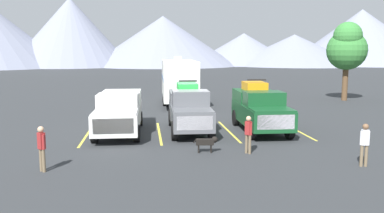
# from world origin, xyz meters

# --- Properties ---
(ground_plane) EXTENTS (240.00, 240.00, 0.00)m
(ground_plane) POSITION_xyz_m (0.00, 0.00, 0.00)
(ground_plane) COLOR #2D3033
(pickup_truck_a) EXTENTS (2.33, 5.94, 2.11)m
(pickup_truck_a) POSITION_xyz_m (-3.84, -0.62, 1.13)
(pickup_truck_a) COLOR white
(pickup_truck_a) RESTS_ON ground
(pickup_truck_b) EXTENTS (2.17, 5.44, 2.62)m
(pickup_truck_b) POSITION_xyz_m (-0.23, -0.65, 1.21)
(pickup_truck_b) COLOR #595B60
(pickup_truck_b) RESTS_ON ground
(pickup_truck_c) EXTENTS (2.28, 5.30, 2.68)m
(pickup_truck_c) POSITION_xyz_m (3.46, -0.99, 1.22)
(pickup_truck_c) COLOR #144723
(pickup_truck_c) RESTS_ON ground
(lot_stripe_a) EXTENTS (0.12, 5.50, 0.01)m
(lot_stripe_a) POSITION_xyz_m (-5.46, -0.93, 0.00)
(lot_stripe_a) COLOR gold
(lot_stripe_a) RESTS_ON ground
(lot_stripe_b) EXTENTS (0.12, 5.50, 0.01)m
(lot_stripe_b) POSITION_xyz_m (-1.82, -0.93, 0.00)
(lot_stripe_b) COLOR gold
(lot_stripe_b) RESTS_ON ground
(lot_stripe_c) EXTENTS (0.12, 5.50, 0.01)m
(lot_stripe_c) POSITION_xyz_m (1.82, -0.93, 0.00)
(lot_stripe_c) COLOR gold
(lot_stripe_c) RESTS_ON ground
(lot_stripe_d) EXTENTS (0.12, 5.50, 0.01)m
(lot_stripe_d) POSITION_xyz_m (5.46, -0.93, 0.00)
(lot_stripe_d) COLOR gold
(lot_stripe_d) RESTS_ON ground
(camper_trailer_a) EXTENTS (2.76, 8.94, 3.73)m
(camper_trailer_a) POSITION_xyz_m (0.13, 9.82, 1.97)
(camper_trailer_a) COLOR silver
(camper_trailer_a) RESTS_ON ground
(person_a) EXTENTS (0.30, 0.30, 1.62)m
(person_a) POSITION_xyz_m (-6.13, -6.97, 0.93)
(person_a) COLOR #726047
(person_a) RESTS_ON ground
(person_b) EXTENTS (0.35, 0.22, 1.59)m
(person_b) POSITION_xyz_m (5.40, -7.74, 0.92)
(person_b) COLOR #726047
(person_b) RESTS_ON ground
(person_c) EXTENTS (0.29, 0.29, 1.57)m
(person_c) POSITION_xyz_m (1.66, -5.46, 0.90)
(person_c) COLOR #726047
(person_c) RESTS_ON ground
(dog) EXTENTS (1.03, 0.34, 0.68)m
(dog) POSITION_xyz_m (0.02, -5.09, 0.46)
(dog) COLOR black
(dog) RESTS_ON ground
(tree_a) EXTENTS (3.30, 3.30, 6.52)m
(tree_a) POSITION_xyz_m (14.22, 10.38, 4.47)
(tree_a) COLOR brown
(tree_a) RESTS_ON ground
(mountain_ridge) EXTENTS (157.35, 48.10, 17.59)m
(mountain_ridge) POSITION_xyz_m (-1.97, 86.92, 7.23)
(mountain_ridge) COLOR gray
(mountain_ridge) RESTS_ON ground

